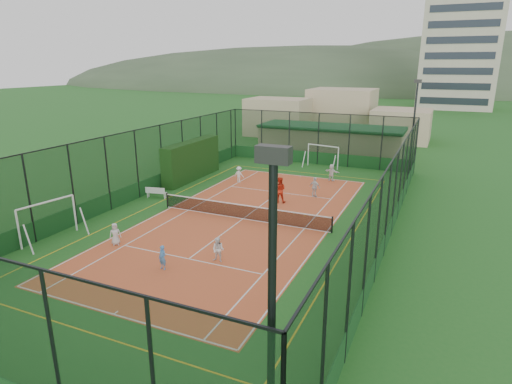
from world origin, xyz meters
TOP-DOWN VIEW (x-y plane):
  - ground at (0.00, 0.00)m, footprint 300.00×300.00m
  - court_slab at (0.00, 0.00)m, footprint 11.17×23.97m
  - tennis_net at (0.00, 0.00)m, footprint 11.67×0.12m
  - perimeter_fence at (0.00, 0.00)m, footprint 18.12×34.12m
  - floodlight_se at (8.60, -16.60)m, footprint 0.60×0.26m
  - floodlight_ne at (8.60, 16.60)m, footprint 0.60×0.26m
  - clubhouse at (0.00, 22.00)m, footprint 15.20×7.20m
  - apartment_tower at (12.00, 82.00)m, footprint 15.00×12.00m
  - distant_hills at (0.00, 150.00)m, footprint 200.00×60.00m
  - hedge_left at (-8.30, 7.25)m, footprint 1.12×7.44m
  - white_bench at (-7.80, 1.49)m, footprint 1.57×0.73m
  - futsal_goal_near at (-8.55, -7.38)m, footprint 3.53×1.60m
  - futsal_goal_far at (0.84, 15.84)m, footprint 3.38×1.59m
  - child_near_left at (-4.63, -6.48)m, footprint 0.71×0.70m
  - child_near_mid at (-0.53, -7.84)m, footprint 0.49×0.37m
  - child_near_right at (1.53, -6.04)m, footprint 0.65×0.51m
  - child_far_left at (-4.11, 7.82)m, footprint 0.89×0.55m
  - child_far_right at (2.84, 6.42)m, footprint 0.93×0.56m
  - child_far_back at (2.83, 11.41)m, footprint 1.40×0.78m
  - coach at (0.91, 4.14)m, footprint 1.03×0.89m
  - tennis_balls at (0.11, 1.75)m, footprint 6.10×1.57m

SIDE VIEW (x-z plane):
  - ground at x=0.00m, z-range 0.00..0.00m
  - distant_hills at x=0.00m, z-range -12.00..12.00m
  - court_slab at x=0.00m, z-range 0.00..0.01m
  - tennis_balls at x=0.11m, z-range 0.01..0.08m
  - white_bench at x=-7.80m, z-range 0.00..0.85m
  - tennis_net at x=0.00m, z-range 0.00..1.06m
  - child_near_mid at x=-0.53m, z-range 0.01..1.22m
  - child_near_left at x=-4.63m, z-range 0.01..1.25m
  - child_near_right at x=1.53m, z-range 0.01..1.29m
  - child_far_left at x=-4.11m, z-range 0.01..1.35m
  - child_far_back at x=2.83m, z-range 0.01..1.45m
  - child_far_right at x=2.84m, z-range 0.01..1.50m
  - coach at x=0.91m, z-range 0.01..1.86m
  - futsal_goal_far at x=0.84m, z-range 0.00..2.10m
  - futsal_goal_near at x=-8.55m, z-range 0.00..2.20m
  - clubhouse at x=0.00m, z-range 0.00..3.15m
  - hedge_left at x=-8.30m, z-range 0.00..3.25m
  - perimeter_fence at x=0.00m, z-range 0.00..5.00m
  - floodlight_se at x=8.60m, z-range 0.00..8.25m
  - floodlight_ne at x=8.60m, z-range 0.00..8.25m
  - apartment_tower at x=12.00m, z-range 0.00..30.00m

